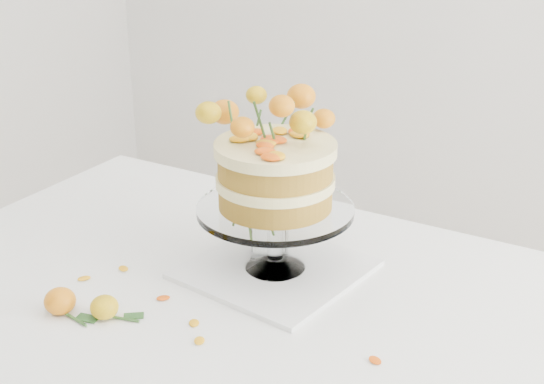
{
  "coord_description": "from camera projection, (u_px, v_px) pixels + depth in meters",
  "views": [
    {
      "loc": [
        0.68,
        -1.05,
        1.49
      ],
      "look_at": [
        -0.01,
        0.11,
        0.92
      ],
      "focal_mm": 50.0,
      "sensor_mm": 36.0,
      "label": 1
    }
  ],
  "objects": [
    {
      "name": "stray_petal_d",
      "position": [
        123.0,
        269.0,
        1.52
      ],
      "size": [
        0.03,
        0.02,
        0.0
      ],
      "primitive_type": "ellipsoid",
      "color": "#F8A70F",
      "rests_on": "table"
    },
    {
      "name": "stray_petal_b",
      "position": [
        194.0,
        323.0,
        1.34
      ],
      "size": [
        0.03,
        0.02,
        0.0
      ],
      "primitive_type": "ellipsoid",
      "color": "#F8A70F",
      "rests_on": "table"
    },
    {
      "name": "table",
      "position": [
        247.0,
        329.0,
        1.47
      ],
      "size": [
        1.43,
        0.93,
        0.76
      ],
      "color": "tan",
      "rests_on": "ground"
    },
    {
      "name": "stray_petal_c",
      "position": [
        199.0,
        341.0,
        1.29
      ],
      "size": [
        0.03,
        0.02,
        0.0
      ],
      "primitive_type": "ellipsoid",
      "color": "#F8A70F",
      "rests_on": "table"
    },
    {
      "name": "loose_rose_far",
      "position": [
        60.0,
        301.0,
        1.36
      ],
      "size": [
        0.1,
        0.06,
        0.05
      ],
      "rotation": [
        0.0,
        0.0,
        -0.18
      ],
      "color": "orange",
      "rests_on": "table"
    },
    {
      "name": "stray_petal_f",
      "position": [
        375.0,
        360.0,
        1.23
      ],
      "size": [
        0.03,
        0.02,
        0.0
      ],
      "primitive_type": "ellipsoid",
      "color": "#F8A70F",
      "rests_on": "table"
    },
    {
      "name": "rose_vase",
      "position": [
        269.0,
        155.0,
        1.46
      ],
      "size": [
        0.27,
        0.27,
        0.4
      ],
      "rotation": [
        0.0,
        0.0,
        -0.06
      ],
      "color": "white",
      "rests_on": "table"
    },
    {
      "name": "cake_stand",
      "position": [
        275.0,
        182.0,
        1.44
      ],
      "size": [
        0.31,
        0.31,
        0.27
      ],
      "rotation": [
        0.0,
        0.0,
        -0.29
      ],
      "color": "white",
      "rests_on": "napkin"
    },
    {
      "name": "stray_petal_a",
      "position": [
        163.0,
        298.0,
        1.41
      ],
      "size": [
        0.03,
        0.02,
        0.0
      ],
      "primitive_type": "ellipsoid",
      "color": "#F8A70F",
      "rests_on": "table"
    },
    {
      "name": "stray_petal_e",
      "position": [
        84.0,
        279.0,
        1.48
      ],
      "size": [
        0.03,
        0.02,
        0.0
      ],
      "primitive_type": "ellipsoid",
      "color": "#F8A70F",
      "rests_on": "table"
    },
    {
      "name": "napkin",
      "position": [
        275.0,
        269.0,
        1.51
      ],
      "size": [
        0.35,
        0.35,
        0.01
      ],
      "primitive_type": "cube",
      "rotation": [
        0.0,
        0.0,
        -0.13
      ],
      "color": "white",
      "rests_on": "table"
    },
    {
      "name": "loose_rose_near",
      "position": [
        105.0,
        307.0,
        1.35
      ],
      "size": [
        0.09,
        0.05,
        0.04
      ],
      "rotation": [
        0.0,
        0.0,
        0.25
      ],
      "color": "gold",
      "rests_on": "table"
    }
  ]
}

